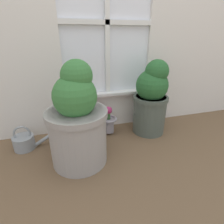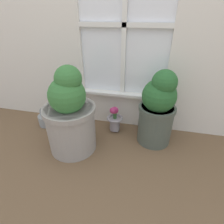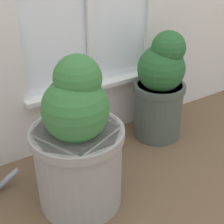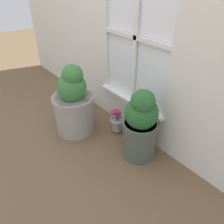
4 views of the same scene
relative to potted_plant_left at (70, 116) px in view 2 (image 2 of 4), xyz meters
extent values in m
plane|color=brown|center=(0.32, -0.16, -0.30)|extent=(10.00, 10.00, 0.00)
cube|color=silver|center=(0.32, 0.46, -0.13)|extent=(0.73, 0.05, 0.34)
cube|color=white|center=(0.32, 0.47, 0.59)|extent=(0.73, 0.02, 1.11)
cube|color=white|center=(0.32, 0.44, 0.59)|extent=(0.04, 0.02, 1.11)
cube|color=white|center=(0.32, 0.44, 0.59)|extent=(0.73, 0.02, 0.04)
cube|color=white|center=(0.32, 0.41, 0.03)|extent=(0.79, 0.06, 0.02)
cylinder|color=#9E9993|center=(0.00, 0.00, -0.11)|extent=(0.37, 0.37, 0.37)
cylinder|color=#9E9993|center=(0.00, 0.00, 0.06)|extent=(0.39, 0.39, 0.04)
cylinder|color=#38281E|center=(0.00, 0.00, 0.07)|extent=(0.34, 0.34, 0.01)
sphere|color=#387538|center=(0.00, 0.00, 0.17)|extent=(0.27, 0.27, 0.27)
sphere|color=#387538|center=(0.02, 0.01, 0.29)|extent=(0.19, 0.19, 0.19)
ellipsoid|color=#387538|center=(-0.01, 0.08, 0.16)|extent=(0.18, 0.06, 0.20)
cylinder|color=#4C564C|center=(0.64, 0.24, -0.13)|extent=(0.28, 0.28, 0.33)
cylinder|color=#4C564C|center=(0.64, 0.24, 0.02)|extent=(0.29, 0.29, 0.03)
cylinder|color=#38281E|center=(0.64, 0.24, 0.03)|extent=(0.25, 0.25, 0.01)
sphere|color=#28602D|center=(0.64, 0.24, 0.13)|extent=(0.26, 0.26, 0.26)
sphere|color=#28602D|center=(0.66, 0.22, 0.24)|extent=(0.18, 0.18, 0.18)
ellipsoid|color=#28602D|center=(0.70, 0.28, 0.11)|extent=(0.10, 0.13, 0.18)
sphere|color=#99939E|center=(0.28, 0.33, -0.29)|extent=(0.02, 0.02, 0.02)
sphere|color=#99939E|center=(0.25, 0.28, -0.29)|extent=(0.02, 0.02, 0.02)
sphere|color=#99939E|center=(0.31, 0.28, -0.29)|extent=(0.02, 0.02, 0.02)
cylinder|color=#99939E|center=(0.28, 0.29, -0.22)|extent=(0.09, 0.09, 0.12)
torus|color=#99939E|center=(0.28, 0.29, -0.16)|extent=(0.15, 0.15, 0.02)
cylinder|color=#386633|center=(0.28, 0.29, -0.13)|extent=(0.03, 0.03, 0.07)
sphere|color=#B22D66|center=(0.28, 0.29, -0.08)|extent=(0.06, 0.06, 0.06)
sphere|color=#B22D66|center=(0.27, 0.33, -0.10)|extent=(0.04, 0.04, 0.04)
sphere|color=#B22D66|center=(0.27, 0.26, -0.06)|extent=(0.06, 0.06, 0.06)
cylinder|color=gray|center=(-0.40, 0.25, -0.25)|extent=(0.15, 0.15, 0.10)
cylinder|color=gray|center=(-0.26, 0.25, -0.25)|extent=(0.13, 0.03, 0.09)
torus|color=gray|center=(-0.40, 0.25, -0.17)|extent=(0.12, 0.02, 0.12)
camera|label=1|loc=(-0.06, -1.01, 0.50)|focal=28.00mm
camera|label=2|loc=(0.56, -1.02, 0.68)|focal=28.00mm
camera|label=3|loc=(-0.45, -0.97, 0.75)|focal=50.00mm
camera|label=4|loc=(1.58, -0.81, 1.05)|focal=35.00mm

